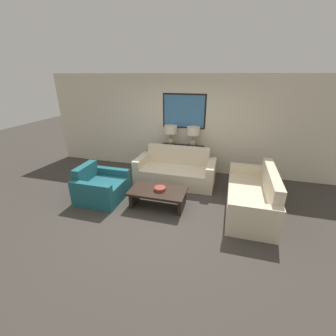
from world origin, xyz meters
name	(u,v)px	position (x,y,z in m)	size (l,w,h in m)	color
ground_plane	(159,211)	(0.00, 0.00, 0.00)	(20.00, 20.00, 0.00)	#3D3833
back_wall	(184,124)	(0.00, 2.36, 1.33)	(8.04, 0.12, 2.65)	beige
console_table	(181,159)	(0.00, 2.09, 0.39)	(1.20, 0.39, 0.78)	black
table_lamp_left	(171,132)	(-0.31, 2.09, 1.17)	(0.35, 0.35, 0.56)	tan
table_lamp_right	(193,133)	(0.31, 2.09, 1.17)	(0.35, 0.35, 0.56)	tan
couch_by_back_wall	(175,171)	(0.00, 1.40, 0.30)	(1.99, 0.88, 0.89)	beige
couch_by_side	(252,197)	(1.83, 0.56, 0.30)	(0.88, 1.99, 0.89)	beige
coffee_table	(158,194)	(-0.09, 0.20, 0.28)	(1.18, 0.68, 0.38)	black
decorative_bowl	(160,189)	(-0.04, 0.20, 0.41)	(0.24, 0.24, 0.07)	#93382D
armchair_near_back_wall	(101,187)	(-1.42, 0.15, 0.27)	(0.94, 0.98, 0.77)	#1E5B66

